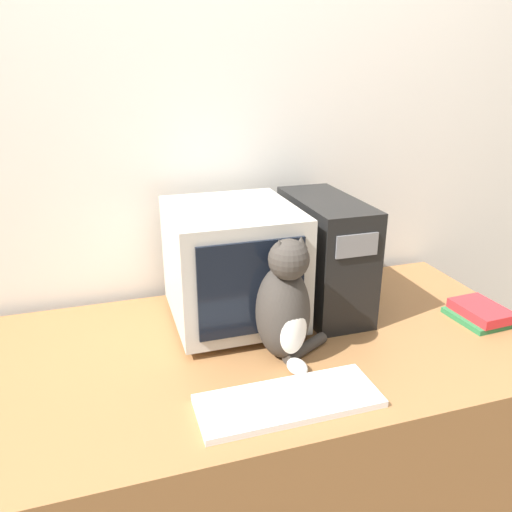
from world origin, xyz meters
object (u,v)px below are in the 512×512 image
Objects in this scene: crt_monitor at (233,264)px; book_stack at (480,313)px; computer_tower at (324,254)px; cat at (285,307)px; pen at (260,390)px; keyboard at (289,401)px.

book_stack is at bearing -17.29° from crt_monitor.
computer_tower reaches higher than book_stack.
cat reaches higher than pen.
crt_monitor reaches higher than keyboard.
cat is at bearing 49.16° from pen.
crt_monitor is 2.23× the size of book_stack.
keyboard is at bearing -52.50° from pen.
keyboard is 2.40× the size of book_stack.
computer_tower is at bearing 2.10° from crt_monitor.
keyboard is 0.79m from book_stack.
crt_monitor reaches higher than cat.
pen is (-0.36, -0.41, -0.19)m from computer_tower.
book_stack is (0.70, 0.02, -0.14)m from cat.
crt_monitor is 1.15× the size of cat.
computer_tower is 0.59m from keyboard.
crt_monitor is at bearing 92.10° from keyboard.
computer_tower is at bearing 42.09° from cat.
book_stack is at bearing -29.24° from computer_tower.
cat is 1.94× the size of book_stack.
crt_monitor is 0.83m from book_stack.
pen is at bearing -95.29° from crt_monitor.
pen is at bearing -136.81° from cat.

